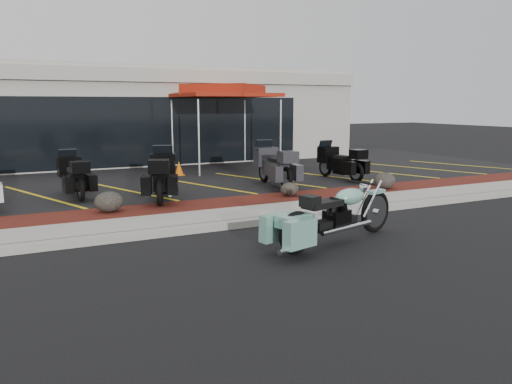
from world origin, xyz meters
TOP-DOWN VIEW (x-y plane):
  - ground at (0.00, 0.00)m, footprint 90.00×90.00m
  - curb at (0.00, 0.90)m, footprint 24.00×0.25m
  - sidewalk at (0.00, 1.60)m, footprint 24.00×1.20m
  - mulch_bed at (0.00, 2.80)m, footprint 24.00×1.20m
  - upper_lot at (0.00, 8.20)m, footprint 26.00×9.60m
  - dealership_building at (0.00, 14.47)m, footprint 18.00×8.16m
  - boulder_left at (-3.12, 2.88)m, footprint 0.65×0.54m
  - boulder_mid at (1.47, 2.81)m, footprint 0.51×0.42m
  - boulder_right at (4.47, 2.63)m, footprint 0.66×0.55m
  - hero_cruiser at (1.44, -0.69)m, footprint 3.26×1.59m
  - touring_black_front at (-3.66, 5.90)m, footprint 0.95×2.12m
  - touring_black_mid at (-1.39, 4.60)m, footprint 1.55×2.43m
  - touring_grey at (1.92, 5.19)m, footprint 1.05×2.34m
  - touring_black_rear at (4.35, 5.47)m, footprint 0.97×2.15m
  - traffic_cone at (0.04, 7.88)m, footprint 0.38×0.38m
  - popup_canopy at (2.15, 8.95)m, footprint 4.38×4.38m

SIDE VIEW (x-z plane):
  - ground at x=0.00m, z-range 0.00..0.00m
  - curb at x=0.00m, z-range 0.00..0.15m
  - sidewalk at x=0.00m, z-range 0.00..0.15m
  - upper_lot at x=0.00m, z-range 0.00..0.15m
  - mulch_bed at x=0.00m, z-range 0.00..0.16m
  - boulder_mid at x=1.47m, z-range 0.16..0.52m
  - traffic_cone at x=0.04m, z-range 0.15..0.63m
  - boulder_left at x=-3.12m, z-range 0.16..0.62m
  - boulder_right at x=4.47m, z-range 0.16..0.63m
  - hero_cruiser at x=1.44m, z-range 0.00..1.11m
  - touring_black_front at x=-3.66m, z-range 0.15..1.35m
  - touring_black_rear at x=4.35m, z-range 0.15..1.36m
  - touring_black_mid at x=-1.39m, z-range 0.15..1.47m
  - touring_grey at x=1.92m, z-range 0.15..1.48m
  - dealership_building at x=0.00m, z-range 0.01..4.01m
  - popup_canopy at x=2.15m, z-range 1.41..4.50m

